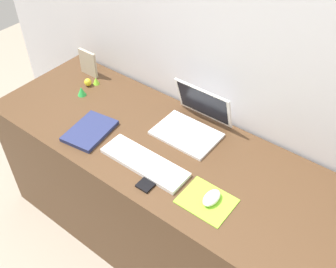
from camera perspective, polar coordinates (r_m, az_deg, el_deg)
The scene contains 13 objects.
ground_plane at distance 2.37m, azimuth -0.16°, elevation -15.04°, with size 6.00×6.00×0.00m, color gray.
back_wall at distance 1.96m, azimuth 6.32°, elevation 5.73°, with size 3.07×0.05×1.66m, color silver.
desk at distance 2.07m, azimuth -0.18°, elevation -9.44°, with size 1.87×0.65×0.74m, color #4C331E.
laptop at distance 1.86m, azimuth 3.81°, elevation 2.04°, with size 0.30×0.28×0.21m.
keyboard at distance 1.72m, azimuth -3.46°, elevation -4.15°, with size 0.41×0.13×0.02m, color white.
mousepad at distance 1.59m, azimuth 5.65°, elevation -9.70°, with size 0.21×0.17×0.00m, color #8CDB33.
mouse at distance 1.58m, azimuth 6.37°, elevation -9.23°, with size 0.06×0.10×0.03m, color white.
cell_phone at distance 1.65m, azimuth -2.55°, elevation -6.75°, with size 0.06×0.13×0.01m, color black.
notebook_pad at distance 1.90m, azimuth -11.31°, elevation 0.45°, with size 0.17×0.24×0.02m, color navy.
picture_frame at distance 2.27m, azimuth -11.57°, elevation 10.09°, with size 0.12×0.02×0.15m, color #B2A58C.
toy_figurine_lime at distance 2.21m, azimuth -10.45°, elevation 7.64°, with size 0.04×0.04×0.04m, color #8CDB33.
toy_figurine_green at distance 2.14m, azimuth -12.50°, elevation 6.12°, with size 0.05×0.05×0.05m, color green.
toy_figurine_yellow at distance 2.21m, azimuth -11.61°, elevation 7.40°, with size 0.04×0.04×0.04m, color yellow.
Camera 1 is at (0.79, -1.02, 1.98)m, focal length 41.81 mm.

